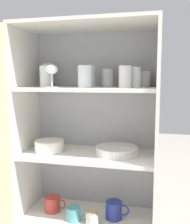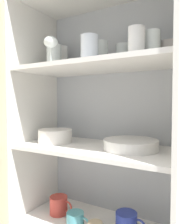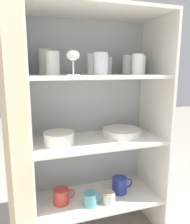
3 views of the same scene
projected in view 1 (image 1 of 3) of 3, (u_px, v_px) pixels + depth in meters
name	position (u px, v px, depth m)	size (l,w,h in m)	color
cupboard_back_panel	(95.00, 139.00, 1.70)	(0.80, 0.02, 1.35)	#B2B7BC
cupboard_side_left	(27.00, 143.00, 1.61)	(0.02, 0.39, 1.35)	white
cupboard_side_right	(156.00, 150.00, 1.44)	(0.02, 0.39, 1.35)	white
cupboard_top_panel	(88.00, 25.00, 1.44)	(0.80, 0.39, 0.02)	white
shelf_board_lower	(88.00, 217.00, 1.58)	(0.76, 0.35, 0.02)	white
shelf_board_middle	(88.00, 155.00, 1.53)	(0.76, 0.35, 0.02)	white
shelf_board_upper	(88.00, 89.00, 1.48)	(0.76, 0.35, 0.02)	white
tumbler_glass_0	(144.00, 79.00, 1.51)	(0.08, 0.08, 0.09)	silver
tumbler_glass_1	(130.00, 77.00, 1.49)	(0.08, 0.08, 0.12)	white
tumbler_glass_2	(46.00, 76.00, 1.53)	(0.08, 0.08, 0.12)	white
tumbler_glass_3	(48.00, 75.00, 1.64)	(0.07, 0.07, 0.14)	white
tumbler_glass_4	(107.00, 78.00, 1.56)	(0.07, 0.07, 0.11)	white
tumbler_glass_5	(89.00, 77.00, 1.53)	(0.07, 0.07, 0.12)	white
tumbler_glass_6	(85.00, 77.00, 1.42)	(0.08, 0.08, 0.12)	white
tumbler_glass_7	(125.00, 77.00, 1.36)	(0.07, 0.07, 0.12)	white
tumbler_glass_8	(135.00, 78.00, 1.41)	(0.06, 0.06, 0.11)	white
wine_glass_0	(52.00, 71.00, 1.39)	(0.07, 0.07, 0.12)	white
plate_stack_white	(117.00, 150.00, 1.51)	(0.24, 0.24, 0.04)	silver
mixing_bowl_large	(49.00, 145.00, 1.56)	(0.17, 0.17, 0.07)	silver
coffee_mug_primary	(114.00, 210.00, 1.54)	(0.14, 0.10, 0.10)	#283893
coffee_mug_extra_1	(74.00, 214.00, 1.52)	(0.12, 0.08, 0.08)	teal
coffee_mug_extra_2	(53.00, 204.00, 1.63)	(0.13, 0.09, 0.09)	#BC3D33
storage_jar	(92.00, 218.00, 1.48)	(0.07, 0.07, 0.07)	beige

